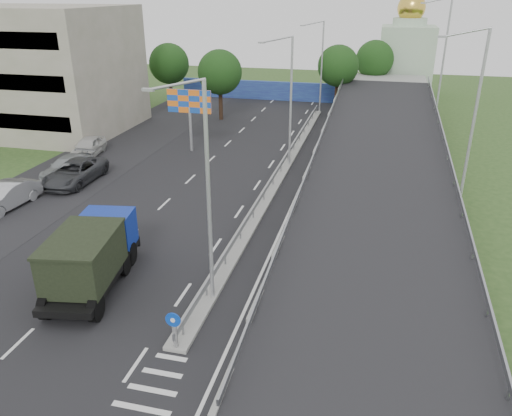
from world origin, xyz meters
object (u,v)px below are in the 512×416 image
(lamp_post_mid, at_px, (289,95))
(church, at_px, (406,55))
(lamp_post_far, at_px, (320,62))
(sign_bollard, at_px, (174,330))
(lamp_post_near, at_px, (204,184))
(billboard, at_px, (189,105))
(parked_car_d, at_px, (67,167))
(parked_car_b, at_px, (6,196))
(parked_car_e, at_px, (88,147))
(dump_truck, at_px, (91,254))
(parked_car_c, at_px, (75,172))

(lamp_post_mid, xyz_separation_m, church, (9.89, 34.00, -0.50))
(lamp_post_mid, height_order, lamp_post_far, same)
(sign_bollard, height_order, lamp_post_near, lamp_post_near)
(billboard, xyz_separation_m, parked_car_d, (-7.05, -8.53, -3.43))
(lamp_post_near, xyz_separation_m, parked_car_b, (-16.56, 6.97, -4.97))
(lamp_post_near, height_order, church, church)
(lamp_post_mid, bearing_deg, lamp_post_far, 90.00)
(lamp_post_mid, relative_size, parked_car_e, 2.10)
(church, relative_size, parked_car_e, 2.88)
(church, relative_size, billboard, 2.51)
(church, xyz_separation_m, dump_truck, (-15.73, -54.17, -3.57))
(sign_bollard, xyz_separation_m, parked_car_b, (-16.45, 10.80, -0.20))
(sign_bollard, distance_m, billboard, 27.53)
(lamp_post_near, relative_size, church, 0.73)
(church, distance_m, parked_car_c, 48.63)
(parked_car_b, xyz_separation_m, parked_car_d, (0.40, 6.50, -0.08))
(lamp_post_far, height_order, billboard, lamp_post_far)
(billboard, bearing_deg, lamp_post_far, 63.16)
(billboard, bearing_deg, parked_car_c, -120.23)
(lamp_post_mid, distance_m, church, 35.41)
(lamp_post_near, xyz_separation_m, billboard, (-9.11, 22.00, -1.62))
(lamp_post_far, bearing_deg, parked_car_d, -121.34)
(parked_car_d, bearing_deg, parked_car_b, -89.88)
(lamp_post_far, distance_m, parked_car_d, 31.47)
(parked_car_c, relative_size, parked_car_d, 1.14)
(church, xyz_separation_m, billboard, (-19.00, -32.00, -1.12))
(lamp_post_far, xyz_separation_m, church, (9.89, 14.00, -0.50))
(sign_bollard, distance_m, parked_car_e, 28.20)
(parked_car_d, bearing_deg, billboard, 54.09)
(lamp_post_far, bearing_deg, lamp_post_near, -90.00)
(lamp_post_near, height_order, parked_car_c, lamp_post_near)
(dump_truck, bearing_deg, parked_car_c, 116.01)
(billboard, xyz_separation_m, parked_car_b, (-7.45, -15.03, -3.35))
(lamp_post_mid, xyz_separation_m, dump_truck, (-5.84, -20.17, -4.07))
(dump_truck, height_order, parked_car_b, dump_truck)
(lamp_post_mid, height_order, parked_car_d, lamp_post_mid)
(dump_truck, xyz_separation_m, parked_car_c, (-8.91, 12.49, -0.91))
(lamp_post_near, distance_m, lamp_post_far, 40.00)
(lamp_post_mid, bearing_deg, dump_truck, -106.15)
(lamp_post_mid, relative_size, dump_truck, 1.35)
(lamp_post_far, bearing_deg, church, 54.76)
(parked_car_e, bearing_deg, church, 43.13)
(billboard, bearing_deg, lamp_post_near, -67.51)
(sign_bollard, distance_m, lamp_post_near, 6.12)
(parked_car_d, distance_m, parked_car_e, 5.16)
(parked_car_b, bearing_deg, lamp_post_far, 67.84)
(parked_car_e, bearing_deg, parked_car_b, -95.36)
(lamp_post_mid, height_order, church, church)
(church, height_order, parked_car_d, church)
(billboard, xyz_separation_m, dump_truck, (3.27, -22.17, -2.45))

